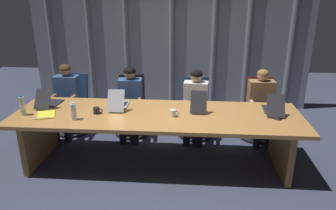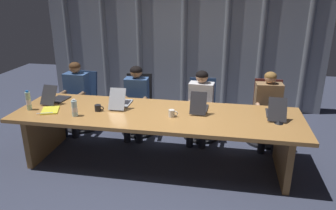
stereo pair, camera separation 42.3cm
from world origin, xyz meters
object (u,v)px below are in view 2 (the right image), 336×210
at_px(office_chair_left_mid, 139,111).
at_px(water_bottle_primary, 28,101).
at_px(office_chair_center, 202,116).
at_px(laptop_left_mid, 121,102).
at_px(coffee_mug_far, 172,113).
at_px(laptop_left_end, 56,98).
at_px(laptop_right_mid, 276,112).
at_px(person_left_end, 75,93).
at_px(person_right_mid, 269,105).
at_px(water_bottle_secondary, 74,108).
at_px(person_left_mid, 136,97).
at_px(coffee_mug_near, 98,108).
at_px(office_chair_left_end, 83,107).
at_px(person_center, 200,102).
at_px(office_chair_right_mid, 266,119).
at_px(conference_mic_left_side, 279,122).
at_px(laptop_center, 199,107).
at_px(spiral_notepad, 50,110).

bearing_deg(office_chair_left_mid, water_bottle_primary, -52.68).
bearing_deg(office_chair_center, water_bottle_primary, -67.15).
relative_size(laptop_left_mid, coffee_mug_far, 3.87).
bearing_deg(office_chair_center, laptop_left_end, -73.79).
xyz_separation_m(laptop_right_mid, person_left_end, (-3.18, 0.69, -0.14)).
relative_size(person_right_mid, water_bottle_secondary, 4.99).
bearing_deg(person_left_mid, coffee_mug_near, -19.83).
xyz_separation_m(person_right_mid, water_bottle_secondary, (-2.61, -1.15, 0.20)).
bearing_deg(office_chair_left_end, person_center, 93.45).
xyz_separation_m(person_left_mid, coffee_mug_far, (0.76, -0.95, 0.13)).
relative_size(laptop_left_mid, person_left_mid, 0.42).
relative_size(office_chair_right_mid, conference_mic_left_side, 8.98).
distance_m(laptop_left_mid, person_right_mid, 2.24).
height_order(person_center, conference_mic_left_side, person_center).
xyz_separation_m(office_chair_left_mid, coffee_mug_far, (0.77, -1.11, 0.44)).
xyz_separation_m(office_chair_left_end, coffee_mug_near, (0.76, -1.09, 0.43)).
bearing_deg(conference_mic_left_side, laptop_left_mid, 172.71).
height_order(laptop_center, person_left_end, person_left_end).
bearing_deg(conference_mic_left_side, person_left_mid, 156.19).
xyz_separation_m(laptop_left_end, laptop_left_mid, (1.02, -0.01, 0.00)).
xyz_separation_m(laptop_left_mid, person_left_end, (-1.04, 0.66, -0.14)).
height_order(laptop_center, office_chair_left_end, laptop_center).
xyz_separation_m(office_chair_left_end, spiral_notepad, (0.10, -1.20, 0.40)).
bearing_deg(laptop_center, laptop_left_mid, 91.65).
bearing_deg(person_left_mid, person_right_mid, 86.66).
relative_size(office_chair_left_mid, person_left_mid, 0.84).
xyz_separation_m(laptop_left_mid, person_left_mid, (0.03, 0.66, -0.14)).
distance_m(laptop_left_mid, office_chair_right_mid, 2.34).
height_order(office_chair_left_mid, person_center, person_center).
xyz_separation_m(person_left_end, water_bottle_secondary, (0.57, -1.16, 0.18)).
bearing_deg(water_bottle_primary, laptop_right_mid, 6.13).
bearing_deg(office_chair_left_end, person_right_mid, 94.97).
height_order(office_chair_right_mid, person_center, person_center).
bearing_deg(laptop_center, office_chair_left_end, 70.73).
xyz_separation_m(laptop_right_mid, person_left_mid, (-2.11, 0.69, -0.14)).
height_order(water_bottle_secondary, coffee_mug_near, water_bottle_secondary).
bearing_deg(laptop_center, person_left_end, 74.80).
xyz_separation_m(office_chair_left_end, person_left_mid, (1.04, -0.16, 0.30)).
bearing_deg(laptop_right_mid, office_chair_left_mid, 70.93).
distance_m(laptop_center, office_chair_left_end, 2.33).
bearing_deg(coffee_mug_near, office_chair_center, 38.66).
height_order(office_chair_center, person_left_mid, person_left_mid).
bearing_deg(coffee_mug_far, person_center, 72.67).
bearing_deg(laptop_center, person_left_mid, 60.67).
bearing_deg(conference_mic_left_side, laptop_left_end, 174.92).
height_order(office_chair_left_end, water_bottle_primary, water_bottle_primary).
xyz_separation_m(laptop_left_mid, person_right_mid, (2.14, 0.66, -0.15)).
bearing_deg(laptop_left_end, person_left_mid, -52.09).
bearing_deg(coffee_mug_near, person_left_end, 130.81).
xyz_separation_m(person_center, water_bottle_secondary, (-1.57, -1.15, 0.21)).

